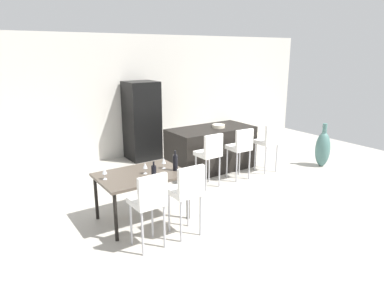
{
  "coord_description": "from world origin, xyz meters",
  "views": [
    {
      "loc": [
        -4.01,
        -4.73,
        2.53
      ],
      "look_at": [
        -0.52,
        0.44,
        0.85
      ],
      "focal_mm": 32.61,
      "sensor_mm": 36.0,
      "label": 1
    }
  ],
  "objects_px": {
    "wine_glass_left": "(104,171)",
    "wine_glass_middle": "(145,166)",
    "dining_table": "(141,178)",
    "wine_bottle_right": "(175,162)",
    "bar_chair_right": "(269,140)",
    "wine_bottle_end": "(154,172)",
    "bar_chair_left": "(210,152)",
    "floor_vase": "(323,149)",
    "bar_chair_middle": "(241,146)",
    "wine_glass_far": "(164,161)",
    "dining_chair_near": "(149,199)",
    "fruit_bowl": "(219,126)",
    "refrigerator": "(142,121)",
    "kitchen_island": "(211,149)",
    "potted_plant": "(233,131)",
    "dining_chair_far": "(187,189)"
  },
  "relations": [
    {
      "from": "bar_chair_middle",
      "to": "dining_chair_far",
      "type": "distance_m",
      "value": 2.46
    },
    {
      "from": "bar_chair_right",
      "to": "wine_bottle_end",
      "type": "distance_m",
      "value": 3.25
    },
    {
      "from": "kitchen_island",
      "to": "refrigerator",
      "type": "relative_size",
      "value": 1.0
    },
    {
      "from": "bar_chair_right",
      "to": "refrigerator",
      "type": "xyz_separation_m",
      "value": [
        -1.76,
        2.4,
        0.22
      ]
    },
    {
      "from": "bar_chair_right",
      "to": "wine_glass_left",
      "type": "xyz_separation_m",
      "value": [
        -3.72,
        -0.38,
        0.17
      ]
    },
    {
      "from": "kitchen_island",
      "to": "wine_glass_far",
      "type": "xyz_separation_m",
      "value": [
        -1.9,
        -1.28,
        0.4
      ]
    },
    {
      "from": "dining_table",
      "to": "wine_bottle_right",
      "type": "xyz_separation_m",
      "value": [
        0.5,
        -0.16,
        0.2
      ]
    },
    {
      "from": "bar_chair_right",
      "to": "wine_glass_far",
      "type": "distance_m",
      "value": 2.82
    },
    {
      "from": "bar_chair_right",
      "to": "wine_glass_middle",
      "type": "bearing_deg",
      "value": -171.05
    },
    {
      "from": "bar_chair_left",
      "to": "floor_vase",
      "type": "bearing_deg",
      "value": -8.16
    },
    {
      "from": "bar_chair_left",
      "to": "potted_plant",
      "type": "height_order",
      "value": "bar_chair_left"
    },
    {
      "from": "dining_chair_far",
      "to": "floor_vase",
      "type": "relative_size",
      "value": 1.08
    },
    {
      "from": "dining_chair_near",
      "to": "wine_bottle_right",
      "type": "xyz_separation_m",
      "value": [
        0.79,
        0.65,
        0.17
      ]
    },
    {
      "from": "wine_bottle_end",
      "to": "wine_glass_middle",
      "type": "xyz_separation_m",
      "value": [
        0.01,
        0.3,
        0.01
      ]
    },
    {
      "from": "dining_table",
      "to": "potted_plant",
      "type": "bearing_deg",
      "value": 33.9
    },
    {
      "from": "dining_chair_near",
      "to": "potted_plant",
      "type": "relative_size",
      "value": 1.9
    },
    {
      "from": "wine_glass_left",
      "to": "wine_bottle_end",
      "type": "bearing_deg",
      "value": -35.23
    },
    {
      "from": "dining_table",
      "to": "floor_vase",
      "type": "relative_size",
      "value": 1.32
    },
    {
      "from": "wine_glass_middle",
      "to": "floor_vase",
      "type": "height_order",
      "value": "floor_vase"
    },
    {
      "from": "kitchen_island",
      "to": "dining_chair_near",
      "type": "height_order",
      "value": "dining_chair_near"
    },
    {
      "from": "kitchen_island",
      "to": "refrigerator",
      "type": "height_order",
      "value": "refrigerator"
    },
    {
      "from": "wine_glass_middle",
      "to": "bar_chair_middle",
      "type": "bearing_deg",
      "value": 11.88
    },
    {
      "from": "bar_chair_middle",
      "to": "wine_glass_middle",
      "type": "xyz_separation_m",
      "value": [
        -2.35,
        -0.49,
        0.17
      ]
    },
    {
      "from": "bar_chair_middle",
      "to": "refrigerator",
      "type": "height_order",
      "value": "refrigerator"
    },
    {
      "from": "bar_chair_left",
      "to": "wine_glass_far",
      "type": "height_order",
      "value": "bar_chair_left"
    },
    {
      "from": "kitchen_island",
      "to": "bar_chair_left",
      "type": "xyz_separation_m",
      "value": [
        -0.66,
        -0.84,
        0.24
      ]
    },
    {
      "from": "bar_chair_right",
      "to": "wine_bottle_right",
      "type": "height_order",
      "value": "wine_bottle_right"
    },
    {
      "from": "wine_glass_left",
      "to": "wine_glass_middle",
      "type": "xyz_separation_m",
      "value": [
        0.59,
        -0.11,
        0.0
      ]
    },
    {
      "from": "kitchen_island",
      "to": "bar_chair_middle",
      "type": "distance_m",
      "value": 0.88
    },
    {
      "from": "bar_chair_right",
      "to": "wine_bottle_end",
      "type": "height_order",
      "value": "bar_chair_right"
    },
    {
      "from": "wine_bottle_right",
      "to": "kitchen_island",
      "type": "bearing_deg",
      "value": 39.16
    },
    {
      "from": "wine_bottle_end",
      "to": "wine_glass_left",
      "type": "xyz_separation_m",
      "value": [
        -0.58,
        0.41,
        0.01
      ]
    },
    {
      "from": "wine_glass_left",
      "to": "refrigerator",
      "type": "xyz_separation_m",
      "value": [
        1.96,
        2.78,
        0.06
      ]
    },
    {
      "from": "kitchen_island",
      "to": "dining_chair_near",
      "type": "bearing_deg",
      "value": -140.77
    },
    {
      "from": "bar_chair_middle",
      "to": "floor_vase",
      "type": "xyz_separation_m",
      "value": [
        2.08,
        -0.41,
        -0.3
      ]
    },
    {
      "from": "bar_chair_middle",
      "to": "wine_glass_far",
      "type": "relative_size",
      "value": 6.03
    },
    {
      "from": "wine_glass_left",
      "to": "dining_table",
      "type": "bearing_deg",
      "value": -7.85
    },
    {
      "from": "wine_bottle_right",
      "to": "fruit_bowl",
      "type": "height_order",
      "value": "wine_bottle_right"
    },
    {
      "from": "wine_bottle_end",
      "to": "wine_glass_middle",
      "type": "bearing_deg",
      "value": 87.97
    },
    {
      "from": "dining_chair_near",
      "to": "fruit_bowl",
      "type": "height_order",
      "value": "dining_chair_near"
    },
    {
      "from": "refrigerator",
      "to": "kitchen_island",
      "type": "bearing_deg",
      "value": -60.65
    },
    {
      "from": "potted_plant",
      "to": "bar_chair_right",
      "type": "bearing_deg",
      "value": -113.82
    },
    {
      "from": "wine_glass_left",
      "to": "wine_glass_far",
      "type": "distance_m",
      "value": 0.94
    },
    {
      "from": "wine_glass_far",
      "to": "bar_chair_right",
      "type": "bearing_deg",
      "value": 9.02
    },
    {
      "from": "dining_table",
      "to": "dining_chair_far",
      "type": "height_order",
      "value": "dining_chair_far"
    },
    {
      "from": "kitchen_island",
      "to": "wine_glass_middle",
      "type": "relative_size",
      "value": 10.61
    },
    {
      "from": "fruit_bowl",
      "to": "bar_chair_middle",
      "type": "bearing_deg",
      "value": -93.61
    },
    {
      "from": "wine_glass_left",
      "to": "floor_vase",
      "type": "xyz_separation_m",
      "value": [
        5.02,
        -0.02,
        -0.46
      ]
    },
    {
      "from": "bar_chair_left",
      "to": "fruit_bowl",
      "type": "bearing_deg",
      "value": 43.71
    },
    {
      "from": "wine_bottle_end",
      "to": "wine_bottle_right",
      "type": "bearing_deg",
      "value": 20.54
    }
  ]
}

